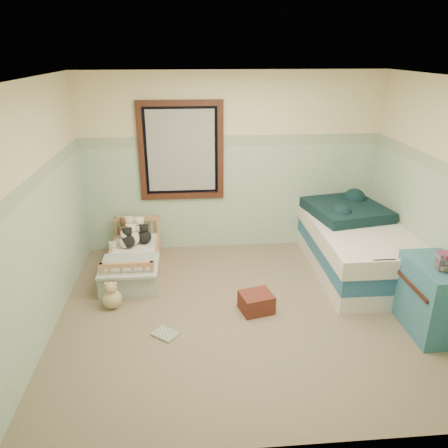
{
  "coord_description": "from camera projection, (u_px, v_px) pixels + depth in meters",
  "views": [
    {
      "loc": [
        -0.61,
        -4.13,
        2.76
      ],
      "look_at": [
        -0.23,
        0.35,
        0.93
      ],
      "focal_mm": 34.84,
      "sensor_mm": 36.0,
      "label": 1
    }
  ],
  "objects": [
    {
      "name": "floor",
      "position": [
        247.0,
        312.0,
        4.91
      ],
      "size": [
        4.2,
        3.6,
        0.02
      ],
      "primitive_type": "cube",
      "color": "#76654F",
      "rests_on": "ground"
    },
    {
      "name": "ceiling",
      "position": [
        253.0,
        77.0,
        3.96
      ],
      "size": [
        4.2,
        3.6,
        0.02
      ],
      "primitive_type": "cube",
      "color": "silver",
      "rests_on": "wall_back"
    },
    {
      "name": "wall_back",
      "position": [
        232.0,
        164.0,
        6.09
      ],
      "size": [
        4.2,
        0.04,
        2.5
      ],
      "primitive_type": "cube",
      "color": "beige",
      "rests_on": "floor"
    },
    {
      "name": "wall_front",
      "position": [
        289.0,
        303.0,
        2.77
      ],
      "size": [
        4.2,
        0.04,
        2.5
      ],
      "primitive_type": "cube",
      "color": "beige",
      "rests_on": "floor"
    },
    {
      "name": "wall_left",
      "position": [
        38.0,
        213.0,
        4.27
      ],
      "size": [
        0.04,
        3.6,
        2.5
      ],
      "primitive_type": "cube",
      "color": "beige",
      "rests_on": "floor"
    },
    {
      "name": "wall_right",
      "position": [
        446.0,
        202.0,
        4.6
      ],
      "size": [
        0.04,
        3.6,
        2.5
      ],
      "primitive_type": "cube",
      "color": "beige",
      "rests_on": "floor"
    },
    {
      "name": "wainscot_mint",
      "position": [
        232.0,
        198.0,
        6.27
      ],
      "size": [
        4.2,
        0.01,
        1.5
      ],
      "primitive_type": "cube",
      "color": "#8FB390",
      "rests_on": "floor"
    },
    {
      "name": "border_strip",
      "position": [
        232.0,
        141.0,
        5.96
      ],
      "size": [
        4.2,
        0.01,
        0.15
      ],
      "primitive_type": "cube",
      "color": "#4F7B56",
      "rests_on": "wall_back"
    },
    {
      "name": "window_frame",
      "position": [
        181.0,
        151.0,
        5.93
      ],
      "size": [
        1.16,
        0.06,
        1.36
      ],
      "primitive_type": "cube",
      "color": "black",
      "rests_on": "wall_back"
    },
    {
      "name": "window_blinds",
      "position": [
        181.0,
        151.0,
        5.94
      ],
      "size": [
        0.92,
        0.01,
        1.12
      ],
      "primitive_type": "cube",
      "color": "#B6B6B2",
      "rests_on": "window_frame"
    },
    {
      "name": "toddler_bed_frame",
      "position": [
        134.0,
        266.0,
        5.73
      ],
      "size": [
        0.64,
        1.28,
        0.17
      ],
      "primitive_type": "cube",
      "color": "#C07D53",
      "rests_on": "floor"
    },
    {
      "name": "toddler_mattress",
      "position": [
        133.0,
        257.0,
        5.68
      ],
      "size": [
        0.59,
        1.23,
        0.12
      ],
      "primitive_type": "cube",
      "color": "white",
      "rests_on": "toddler_bed_frame"
    },
    {
      "name": "patchwork_quilt",
      "position": [
        129.0,
        266.0,
        5.28
      ],
      "size": [
        0.7,
        0.64,
        0.03
      ],
      "primitive_type": "cube",
      "color": "#6F99B7",
      "rests_on": "toddler_mattress"
    },
    {
      "name": "plush_bed_brown",
      "position": [
        126.0,
        231.0,
        6.07
      ],
      "size": [
        0.2,
        0.2,
        0.2
      ],
      "primitive_type": "sphere",
      "color": "brown",
      "rests_on": "toddler_mattress"
    },
    {
      "name": "plush_bed_white",
      "position": [
        140.0,
        230.0,
        6.08
      ],
      "size": [
        0.2,
        0.2,
        0.2
      ],
      "primitive_type": "sphere",
      "color": "white",
      "rests_on": "toddler_mattress"
    },
    {
      "name": "plush_bed_tan",
      "position": [
        127.0,
        238.0,
        5.88
      ],
      "size": [
        0.17,
        0.17,
        0.17
      ],
      "primitive_type": "sphere",
      "color": "tan",
      "rests_on": "toddler_mattress"
    },
    {
      "name": "plush_bed_dark",
      "position": [
        144.0,
        237.0,
        5.89
      ],
      "size": [
        0.19,
        0.19,
        0.19
      ],
      "primitive_type": "sphere",
      "color": "black",
      "rests_on": "toddler_mattress"
    },
    {
      "name": "plush_floor_cream",
      "position": [
        116.0,
        257.0,
        5.92
      ],
      "size": [
        0.24,
        0.24,
        0.24
      ],
      "primitive_type": "sphere",
      "color": "beige",
      "rests_on": "floor"
    },
    {
      "name": "plush_floor_tan",
      "position": [
        112.0,
        299.0,
        4.94
      ],
      "size": [
        0.22,
        0.22,
        0.22
      ],
      "primitive_type": "sphere",
      "color": "tan",
      "rests_on": "floor"
    },
    {
      "name": "twin_bed_frame",
      "position": [
        352.0,
        261.0,
        5.83
      ],
      "size": [
        1.08,
        2.16,
        0.22
      ],
      "primitive_type": "cube",
      "color": "white",
      "rests_on": "floor"
    },
    {
      "name": "twin_boxspring",
      "position": [
        354.0,
        246.0,
        5.75
      ],
      "size": [
        1.08,
        2.16,
        0.22
      ],
      "primitive_type": "cube",
      "color": "navy",
      "rests_on": "twin_bed_frame"
    },
    {
      "name": "twin_mattress",
      "position": [
        356.0,
        230.0,
        5.66
      ],
      "size": [
        1.13,
        2.21,
        0.22
      ],
      "primitive_type": "cube",
      "color": "silver",
      "rests_on": "twin_boxspring"
    },
    {
      "name": "teal_blanket",
      "position": [
        346.0,
        210.0,
        5.87
      ],
      "size": [
        1.09,
        1.13,
        0.14
      ],
      "primitive_type": "cube",
      "rotation": [
        0.0,
        0.0,
        0.19
      ],
      "color": "black",
      "rests_on": "twin_mattress"
    },
    {
      "name": "dresser",
      "position": [
        433.0,
        298.0,
        4.45
      ],
      "size": [
        0.48,
        0.76,
        0.76
      ],
      "primitive_type": "cube",
      "color": "#2A6179",
      "rests_on": "floor"
    },
    {
      "name": "book_stack",
      "position": [
        447.0,
        261.0,
        4.19
      ],
      "size": [
        0.21,
        0.18,
        0.18
      ],
      "primitive_type": "cube",
      "rotation": [
        0.0,
        0.0,
        -0.24
      ],
      "color": "brown",
      "rests_on": "dresser"
    },
    {
      "name": "red_pillow",
      "position": [
        256.0,
        302.0,
        4.88
      ],
      "size": [
        0.41,
        0.38,
        0.22
      ],
      "primitive_type": "cube",
      "rotation": [
        0.0,
        0.0,
        0.24
      ],
      "color": "maroon",
      "rests_on": "floor"
    },
    {
      "name": "floor_book",
      "position": [
        166.0,
        334.0,
        4.49
      ],
      "size": [
        0.31,
        0.3,
        0.02
      ],
      "primitive_type": "cube",
      "rotation": [
        0.0,
        0.0,
        -0.67
      ],
      "color": "yellow",
      "rests_on": "floor"
    },
    {
      "name": "extra_plush_0",
      "position": [
        130.0,
        230.0,
        6.07
      ],
      "size": [
        0.22,
        0.22,
        0.22
      ],
      "primitive_type": "sphere",
      "color": "beige",
      "rests_on": "toddler_mattress"
    },
    {
      "name": "extra_plush_1",
      "position": [
        132.0,
        238.0,
        5.82
      ],
      "size": [
        0.21,
        0.21,
        0.21
      ],
      "primitive_type": "sphere",
      "color": "beige",
      "rests_on": "toddler_mattress"
    },
    {
      "name": "extra_plush_2",
      "position": [
        128.0,
        241.0,
        5.76
      ],
      "size": [
        0.2,
        0.2,
        0.2
      ],
      "primitive_type": "sphere",
      "color": "black",
      "rests_on": "toddler_mattress"
    },
    {
      "name": "extra_plush_3",
      "position": [
        125.0,
        242.0,
        5.76
      ],
      "size": [
        0.16,
        0.16,
        0.16
      ],
      "primitive_type": "sphere",
      "color": "beige",
      "rests_on": "toddler_mattress"
    }
  ]
}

